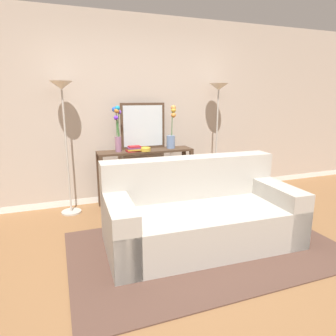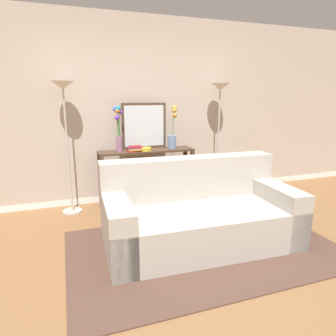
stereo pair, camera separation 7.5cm
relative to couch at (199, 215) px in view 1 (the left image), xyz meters
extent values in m
cube|color=brown|center=(-0.27, -0.48, -0.32)|extent=(16.00, 16.00, 0.02)
cube|color=white|center=(-0.27, 1.69, -0.26)|extent=(12.00, 0.15, 0.09)
cube|color=#B7A899|center=(-0.27, 1.69, 1.06)|extent=(12.00, 0.14, 2.56)
cube|color=#51382D|center=(0.00, -0.16, -0.30)|extent=(2.74, 1.70, 0.01)
cube|color=#ADA89E|center=(0.00, -0.06, -0.10)|extent=(2.02, 1.04, 0.42)
cube|color=#ADA89E|center=(0.01, 0.29, 0.34)|extent=(1.99, 0.34, 0.46)
cube|color=#ADA89E|center=(-0.87, -0.03, -0.01)|extent=(0.28, 0.97, 0.60)
cube|color=#ADA89E|center=(0.87, -0.10, -0.01)|extent=(0.28, 0.97, 0.60)
cube|color=#473323|center=(-0.20, 1.33, 0.48)|extent=(1.35, 0.33, 0.03)
cube|color=#473323|center=(-0.20, 1.33, -0.16)|extent=(1.24, 0.28, 0.01)
cube|color=#473323|center=(-0.85, 1.19, 0.08)|extent=(0.05, 0.05, 0.77)
cube|color=#473323|center=(0.45, 1.19, 0.08)|extent=(0.05, 0.05, 0.77)
cube|color=#473323|center=(-0.85, 1.46, 0.08)|extent=(0.05, 0.05, 0.77)
cube|color=#473323|center=(0.45, 1.46, 0.08)|extent=(0.05, 0.05, 0.77)
cylinder|color=#B7B2A8|center=(-1.26, 1.34, -0.30)|extent=(0.26, 0.26, 0.02)
cylinder|color=#B7B2A8|center=(-1.26, 1.34, 0.51)|extent=(0.02, 0.02, 1.60)
cone|color=silver|center=(-1.26, 1.34, 1.37)|extent=(0.28, 0.28, 0.10)
cylinder|color=#B7B2A8|center=(0.94, 1.34, -0.30)|extent=(0.26, 0.26, 0.02)
cylinder|color=#B7B2A8|center=(0.94, 1.34, 0.52)|extent=(0.02, 0.02, 1.61)
cone|color=silver|center=(0.94, 1.34, 1.37)|extent=(0.28, 0.28, 0.10)
cube|color=#473323|center=(-0.20, 1.46, 0.82)|extent=(0.64, 0.02, 0.65)
cube|color=silver|center=(-0.20, 1.45, 0.82)|extent=(0.57, 0.01, 0.58)
cylinder|color=gray|center=(-0.59, 1.32, 0.60)|extent=(0.08, 0.08, 0.21)
cylinder|color=#3D7538|center=(-0.58, 1.32, 0.86)|extent=(0.02, 0.04, 0.32)
sphere|color=#7F4FE7|center=(-0.56, 1.33, 1.03)|extent=(0.06, 0.06, 0.06)
cylinder|color=#3D7538|center=(-0.59, 1.31, 0.89)|extent=(0.05, 0.01, 0.38)
sphere|color=#1890C4|center=(-0.59, 1.29, 1.08)|extent=(0.07, 0.07, 0.07)
cylinder|color=#3D7538|center=(-0.60, 1.32, 0.88)|extent=(0.02, 0.04, 0.36)
sphere|color=blue|center=(-0.62, 1.33, 1.06)|extent=(0.07, 0.07, 0.07)
cylinder|color=#3D7538|center=(-0.59, 1.31, 0.88)|extent=(0.03, 0.02, 0.35)
sphere|color=#C57831|center=(-0.60, 1.29, 1.05)|extent=(0.07, 0.07, 0.07)
cylinder|color=#3D7538|center=(-0.60, 1.31, 0.83)|extent=(0.03, 0.02, 0.25)
sphere|color=#6A2EE8|center=(-0.61, 1.29, 0.96)|extent=(0.06, 0.06, 0.06)
cylinder|color=#6B84AD|center=(0.18, 1.34, 0.59)|extent=(0.12, 0.12, 0.18)
cylinder|color=#3D7538|center=(0.20, 1.33, 0.83)|extent=(0.01, 0.04, 0.29)
sphere|color=orange|center=(0.22, 1.33, 0.97)|extent=(0.07, 0.07, 0.07)
cylinder|color=#3D7538|center=(0.20, 1.34, 0.88)|extent=(0.01, 0.04, 0.39)
sphere|color=#D88B43|center=(0.22, 1.34, 1.07)|extent=(0.07, 0.07, 0.07)
cylinder|color=#3D7538|center=(0.20, 1.33, 0.86)|extent=(0.01, 0.03, 0.36)
sphere|color=gold|center=(0.22, 1.33, 1.04)|extent=(0.07, 0.07, 0.07)
cylinder|color=gold|center=(-0.24, 1.23, 0.52)|extent=(0.15, 0.15, 0.04)
torus|color=gold|center=(-0.24, 1.23, 0.54)|extent=(0.15, 0.15, 0.01)
cube|color=maroon|center=(-0.39, 1.27, 0.50)|extent=(0.20, 0.16, 0.02)
cube|color=gold|center=(-0.39, 1.25, 0.52)|extent=(0.19, 0.16, 0.02)
cube|color=#6B3360|center=(-0.39, 1.25, 0.54)|extent=(0.17, 0.13, 0.02)
cube|color=maroon|center=(-0.38, 1.26, 0.56)|extent=(0.17, 0.13, 0.02)
cube|color=#BC3328|center=(-0.73, 1.33, -0.25)|extent=(0.05, 0.18, 0.11)
cube|color=maroon|center=(-0.69, 1.33, -0.24)|extent=(0.03, 0.14, 0.13)
cube|color=#2D2D33|center=(-0.64, 1.33, -0.26)|extent=(0.06, 0.16, 0.10)
cube|color=#6B3360|center=(-0.58, 1.33, -0.26)|extent=(0.05, 0.17, 0.10)
cube|color=slate|center=(-0.53, 1.33, -0.26)|extent=(0.05, 0.17, 0.11)
cube|color=#1E7075|center=(-0.48, 1.33, -0.25)|extent=(0.03, 0.14, 0.11)
cube|color=#B77F33|center=(-0.44, 1.33, -0.25)|extent=(0.04, 0.14, 0.12)
cube|color=tan|center=(-0.40, 1.33, -0.24)|extent=(0.03, 0.14, 0.13)
camera|label=1|loc=(-1.36, -2.68, 1.23)|focal=31.94mm
camera|label=2|loc=(-1.29, -2.71, 1.23)|focal=31.94mm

